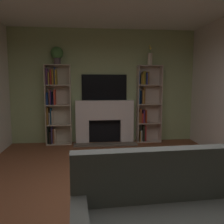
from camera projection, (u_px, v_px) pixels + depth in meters
ground_plane at (122, 201)px, 3.16m from camera, size 7.71×7.71×0.00m
wall_back_accent at (104, 86)px, 6.18m from camera, size 4.78×0.06×2.86m
fireplace at (105, 120)px, 6.14m from camera, size 1.55×0.54×1.08m
tv at (104, 87)px, 6.13m from camera, size 1.14×0.06×0.64m
bookshelf_left at (56, 105)px, 5.98m from camera, size 0.62×0.30×1.96m
bookshelf_right at (146, 105)px, 6.22m from camera, size 0.62×0.28×1.96m
potted_plant at (57, 54)px, 5.79m from camera, size 0.30×0.30×0.42m
vase_with_flowers at (150, 59)px, 6.04m from camera, size 0.12×0.12×0.49m
coffee_table at (149, 181)px, 2.85m from camera, size 0.86×0.51×0.45m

